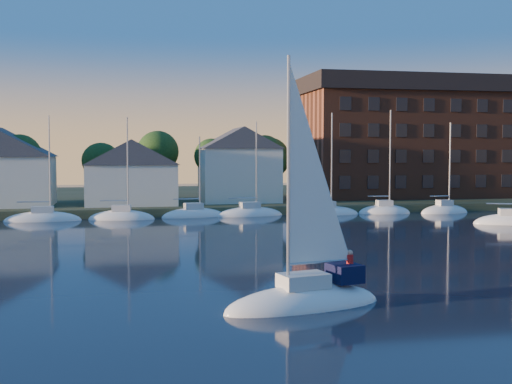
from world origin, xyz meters
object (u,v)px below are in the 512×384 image
object	(u,v)px
clubhouse_east	(239,164)
hero_sailboat	(306,295)
clubhouse_centre	(131,172)
condo_block	(404,137)
drifting_sailboat_right	(509,223)

from	to	relation	value
clubhouse_east	hero_sailboat	xyz separation A→B (m)	(-6.34, -53.72, -5.44)
clubhouse_centre	hero_sailboat	distance (m)	52.49
hero_sailboat	clubhouse_east	bearing A→B (deg)	-109.21
hero_sailboat	condo_block	bearing A→B (deg)	-130.93
clubhouse_east	condo_block	xyz separation A→B (m)	(26.00, 5.95, 3.79)
clubhouse_east	condo_block	size ratio (longest dim) A/B	0.34
clubhouse_centre	hero_sailboat	xyz separation A→B (m)	(7.66, -51.72, -4.57)
clubhouse_centre	clubhouse_east	size ratio (longest dim) A/B	1.10
clubhouse_centre	condo_block	distance (m)	41.05
hero_sailboat	drifting_sailboat_right	world-z (taller)	hero_sailboat
clubhouse_centre	condo_block	size ratio (longest dim) A/B	0.37
clubhouse_east	hero_sailboat	world-z (taller)	hero_sailboat
condo_block	drifting_sailboat_right	world-z (taller)	condo_block
clubhouse_centre	clubhouse_east	world-z (taller)	clubhouse_east
condo_block	drifting_sailboat_right	size ratio (longest dim) A/B	2.69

